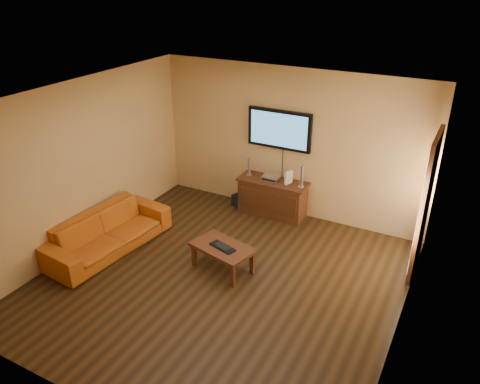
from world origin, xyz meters
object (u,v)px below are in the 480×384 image
Objects in this scene: television at (279,129)px; media_console at (272,197)px; speaker_left at (249,167)px; av_receiver at (271,178)px; subwoofer at (240,200)px; sofa at (107,226)px; game_console at (289,178)px; bottle at (240,209)px; keyboard at (223,247)px; coffee_table at (223,250)px; speaker_right at (302,177)px.

media_console is at bearing -90.00° from television.
av_receiver is (0.45, -0.00, -0.12)m from speaker_left.
media_console is 5.70× the size of subwoofer.
sofa is 6.18× the size of speaker_left.
television reaches higher than game_console.
media_console is 4.08× the size of av_receiver.
av_receiver is 1.65× the size of bottle.
speaker_left is at bearing 23.61° from subwoofer.
media_console is 2.84× the size of keyboard.
sofa is (-1.94, -0.37, 0.07)m from coffee_table.
keyboard is at bearing -87.65° from television.
speaker_left is (-0.50, -0.18, -0.75)m from television.
game_console is (2.16, 2.35, 0.38)m from sofa.
television is 3.43× the size of speaker_left.
subwoofer is 2.19m from keyboard.
media_console is at bearing 23.69° from bottle.
sofa is 1.99m from keyboard.
subwoofer is (-0.99, 0.00, -0.69)m from game_console.
subwoofer is (-0.65, -0.00, -0.61)m from av_receiver.
coffee_table reaches higher than bottle.
television is 1.67m from bottle.
media_console is 2.99m from sofa.
speaker_right is (0.55, -0.21, -0.73)m from television.
television is 0.90m from av_receiver.
media_console is 0.70m from speaker_left.
speaker_right is (2.42, 2.33, 0.45)m from sofa.
speaker_right is 1.26× the size of av_receiver.
television reaches higher than speaker_left.
sofa is at bearing -169.21° from coffee_table.
sofa is 2.49m from bottle.
television reaches higher than keyboard.
television reaches higher than media_console.
bottle is at bearing 110.16° from keyboard.
speaker_right is 2.09m from keyboard.
speaker_right is 0.87× the size of keyboard.
speaker_right reaches higher than keyboard.
bottle is (-0.06, -0.27, -0.76)m from speaker_left.
game_console is (-0.25, 0.02, -0.07)m from speaker_right.
coffee_table is 0.08m from keyboard.
sofa is at bearing -94.62° from subwoofer.
television is (-0.00, 0.21, 1.25)m from media_console.
media_console is at bearing 20.32° from subwoofer.
sofa is 3.39m from speaker_right.
av_receiver is at bearing 93.88° from keyboard.
media_console is at bearing 92.04° from coffee_table.
coffee_table is 0.48× the size of sofa.
coffee_table is 2.95× the size of speaker_left.
coffee_table is 2.58× the size of speaker_right.
speaker_right reaches higher than av_receiver.
subwoofer is (-1.24, 0.02, -0.76)m from speaker_right.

